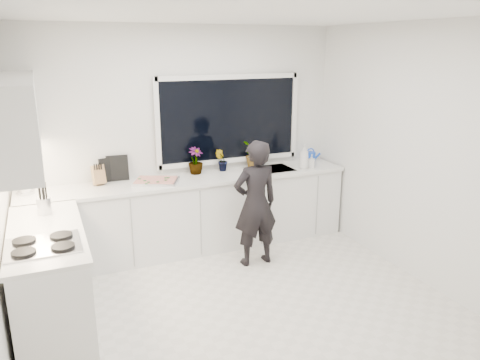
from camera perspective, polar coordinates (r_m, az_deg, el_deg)
name	(u,v)px	position (r m, az deg, el deg)	size (l,w,h in m)	color
floor	(239,305)	(4.77, -0.09, -15.03)	(4.00, 3.50, 0.02)	beige
wall_back	(183,138)	(5.85, -6.92, 5.10)	(4.00, 0.02, 2.70)	white
wall_right	(412,153)	(5.32, 20.25, 3.13)	(0.02, 3.50, 2.70)	white
ceiling	(239,13)	(4.09, -0.11, 19.69)	(4.00, 3.50, 0.02)	white
window	(229,119)	(5.97, -1.32, 7.39)	(1.80, 0.02, 1.00)	black
base_cabinets_back	(193,215)	(5.80, -5.74, -4.29)	(3.92, 0.58, 0.88)	white
base_cabinets_left	(51,281)	(4.57, -22.01, -11.32)	(0.58, 1.60, 0.88)	white
countertop_back	(192,180)	(5.65, -5.84, 0.05)	(3.94, 0.62, 0.04)	silver
countertop_left	(45,233)	(4.39, -22.64, -5.96)	(0.62, 1.60, 0.04)	silver
upper_cabinets	(17,118)	(4.50, -25.59, 6.81)	(0.34, 2.10, 0.70)	white
sink	(270,173)	(6.05, 3.65, 0.89)	(0.58, 0.42, 0.14)	silver
faucet	(263,157)	(6.18, 2.85, 2.77)	(0.03, 0.03, 0.22)	silver
stovetop	(43,245)	(4.05, -22.86, -7.28)	(0.56, 0.48, 0.03)	black
person	(255,204)	(5.30, 1.90, -2.89)	(0.53, 0.35, 1.46)	black
pizza_tray	(156,181)	(5.51, -10.20, -0.15)	(0.50, 0.37, 0.03)	#AFAFB4
pizza	(156,180)	(5.51, -10.21, 0.02)	(0.46, 0.33, 0.01)	red
watering_can	(310,157)	(6.49, 8.57, 2.84)	(0.14, 0.14, 0.13)	blue
paper_towel_roll	(24,182)	(5.49, -24.79, -0.24)	(0.11, 0.11, 0.26)	silver
knife_block	(99,175)	(5.55, -16.86, 0.54)	(0.13, 0.10, 0.22)	#8A5C40
utensil_crock	(44,206)	(4.78, -22.77, -2.92)	(0.13, 0.13, 0.16)	#AEAEB2
picture_frame_large	(109,170)	(5.66, -15.68, 1.23)	(0.22, 0.02, 0.28)	black
picture_frame_small	(118,168)	(5.67, -14.70, 1.43)	(0.25, 0.02, 0.30)	black
herb_plants	(236,157)	(5.97, -0.47, 2.87)	(1.10, 0.38, 0.34)	#26662D
soap_bottles	(305,157)	(6.08, 7.99, 2.75)	(0.25, 0.16, 0.32)	#D8BF66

